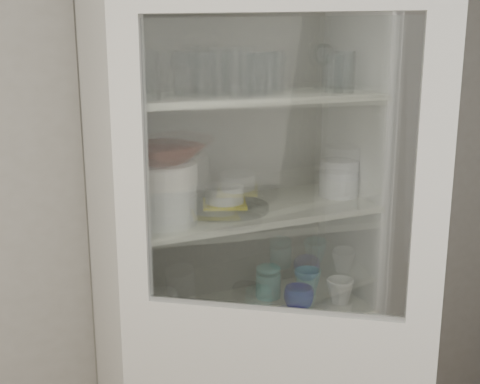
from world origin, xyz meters
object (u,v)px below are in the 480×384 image
cream_bowl (161,174)px  mug_blue (299,298)px  measuring_cups (231,317)px  tin_box (305,380)px  goblet_3 (324,64)px  white_canister (162,309)px  goblet_0 (179,71)px  plate_stack_back (163,199)px  plate_stack_front (162,204)px  white_ramekin (224,194)px  mug_white (340,291)px  cupboard_door (272,381)px  glass_platter (225,208)px  grey_bowl_stack (339,178)px  mug_teal (307,282)px  teal_jar (268,283)px  goblet_1 (196,67)px  terracotta_bowl (161,154)px  pantry_cabinet (233,284)px  goblet_2 (277,68)px  yellow_trivet (225,204)px

cream_bowl → mug_blue: size_ratio=2.08×
measuring_cups → tin_box: bearing=12.2°
goblet_3 → cream_bowl: 0.80m
measuring_cups → white_canister: bearing=160.0°
goblet_0 → plate_stack_back: goblet_0 is taller
plate_stack_front → white_ramekin: plate_stack_front is taller
tin_box → mug_white: bearing=-57.9°
cupboard_door → glass_platter: (0.07, 0.48, 0.40)m
grey_bowl_stack → mug_blue: size_ratio=1.34×
goblet_0 → tin_box: goblet_0 is taller
cream_bowl → white_ramekin: cream_bowl is taller
mug_teal → tin_box: bearing=-121.0°
goblet_0 → mug_blue: (0.40, -0.15, -0.83)m
plate_stack_back → teal_jar: (0.41, -0.04, -0.38)m
grey_bowl_stack → plate_stack_front: bearing=-176.0°
glass_platter → grey_bowl_stack: 0.48m
measuring_cups → white_canister: size_ratio=0.74×
goblet_1 → terracotta_bowl: 0.36m
terracotta_bowl → mug_teal: 0.85m
pantry_cabinet → goblet_2: (0.21, 0.05, 0.80)m
goblet_1 → cream_bowl: goblet_1 is taller
plate_stack_back → glass_platter: size_ratio=0.70×
grey_bowl_stack → tin_box: grey_bowl_stack is taller
terracotta_bowl → grey_bowl_stack: terracotta_bowl is taller
measuring_cups → pantry_cabinet: bearing=61.8°
white_ramekin → mug_white: (0.44, -0.09, -0.41)m
goblet_2 → plate_stack_back: size_ratio=0.73×
goblet_2 → measuring_cups: 0.92m
plate_stack_back → goblet_1: bearing=-3.5°
terracotta_bowl → mug_white: bearing=-3.3°
grey_bowl_stack → measuring_cups: 0.66m
yellow_trivet → plate_stack_back: bearing=147.1°
pantry_cabinet → mug_white: (0.37, -0.17, -0.03)m
cupboard_door → mug_white: bearing=74.9°
terracotta_bowl → teal_jar: bearing=16.1°
plate_stack_front → teal_jar: bearing=16.1°
mug_teal → goblet_3: bearing=34.5°
goblet_2 → goblet_3: 0.20m
glass_platter → yellow_trivet: yellow_trivet is taller
plate_stack_front → yellow_trivet: plate_stack_front is taller
plate_stack_back → terracotta_bowl: (-0.06, -0.17, 0.19)m
cupboard_door → cream_bowl: 0.72m
pantry_cabinet → goblet_0: pantry_cabinet is taller
goblet_2 → mug_white: 0.88m
tin_box → glass_platter: bearing=-176.6°
white_ramekin → mug_white: size_ratio=1.29×
yellow_trivet → tin_box: 0.88m
terracotta_bowl → tin_box: 1.17m
goblet_2 → mug_blue: 0.86m
pantry_cabinet → white_ramekin: (-0.07, -0.08, 0.38)m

